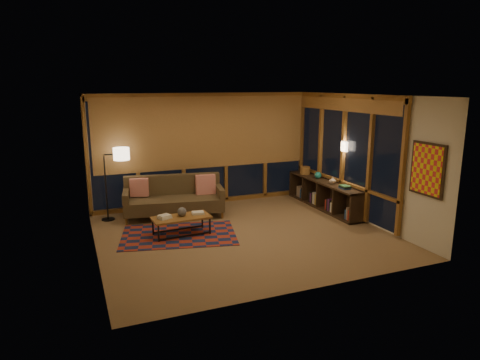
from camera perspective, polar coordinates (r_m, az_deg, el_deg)
name	(u,v)px	position (r m, az deg, el deg)	size (l,w,h in m)	color
floor	(243,234)	(8.51, 0.39, -7.27)	(5.50, 5.00, 0.01)	#845E43
ceiling	(243,95)	(8.00, 0.42, 11.23)	(5.50, 5.00, 0.01)	white
walls	(243,167)	(8.15, 0.40, 1.69)	(5.51, 5.01, 2.70)	beige
window_wall_back	(205,150)	(10.40, -4.72, 4.06)	(5.30, 0.16, 2.60)	olive
window_wall_right	(342,154)	(9.96, 13.48, 3.36)	(0.16, 3.70, 2.60)	olive
wall_art	(427,169)	(8.13, 23.68, 1.30)	(0.06, 0.74, 0.94)	red
wall_sconce	(344,146)	(9.77, 13.76, 4.36)	(0.12, 0.18, 0.22)	#FFE3BC
sofa	(174,198)	(9.60, -8.82, -2.32)	(2.15, 0.87, 0.88)	brown
pillow_left	(139,188)	(9.73, -13.28, -1.11)	(0.40, 0.13, 0.40)	red
pillow_right	(206,185)	(9.77, -4.62, -0.61)	(0.44, 0.15, 0.44)	red
area_rug	(179,235)	(8.56, -8.15, -7.24)	(2.20, 1.47, 0.01)	#9E2F1C
coffee_table	(181,226)	(8.51, -7.82, -6.06)	(1.12, 0.51, 0.37)	olive
book_stack_a	(164,217)	(8.38, -10.04, -4.84)	(0.25, 0.19, 0.07)	silver
book_stack_b	(198,213)	(8.58, -5.65, -4.36)	(0.24, 0.19, 0.05)	silver
ceramic_pot	(182,212)	(8.47, -7.75, -4.19)	(0.18, 0.18, 0.18)	#2E2E2F
floor_lamp	(106,185)	(9.63, -17.47, -0.59)	(0.53, 0.34, 1.58)	black
bookshelf	(323,194)	(10.38, 11.06, -1.90)	(0.40, 2.65, 0.66)	#2F1F15
basket	(305,170)	(10.97, 8.68, 1.27)	(0.26, 0.26, 0.19)	brown
teal_bowl	(318,175)	(10.51, 10.36, 0.63)	(0.17, 0.17, 0.17)	teal
vase	(333,180)	(10.00, 12.24, -0.05)	(0.16, 0.16, 0.17)	tan
shelf_book_stack	(345,187)	(9.64, 13.81, -0.90)	(0.19, 0.27, 0.08)	silver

